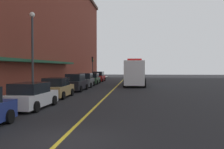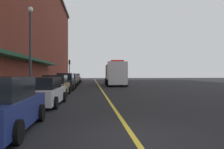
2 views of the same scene
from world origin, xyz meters
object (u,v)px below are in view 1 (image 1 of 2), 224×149
Objects in this scene: parked_car_5 at (93,79)px; parking_meter_2 at (85,77)px; parked_car_4 at (86,80)px; parked_car_6 at (99,77)px; traffic_light_near at (93,64)px; parked_car_2 at (57,88)px; parked_car_3 at (76,83)px; street_lamp_left at (32,45)px; parking_meter_3 at (47,84)px; parking_meter_0 at (91,76)px; parking_meter_1 at (67,80)px; parked_car_1 at (31,96)px; box_truck at (135,73)px.

parking_meter_2 is (-1.33, 1.02, 0.29)m from parked_car_5.
parked_car_4 is 12.39m from parked_car_6.
parked_car_2 is at bearing -87.15° from traffic_light_near.
parked_car_3 is 7.75m from street_lamp_left.
parking_meter_2 is at bearing 90.00° from parking_meter_3.
parked_car_4 is 0.91× the size of parked_car_6.
parked_car_6 is 1.36m from parking_meter_0.
traffic_light_near is (0.06, 1.19, 2.10)m from parking_meter_0.
street_lamp_left reaches higher than parked_car_5.
parking_meter_1 is 1.00× the size of parking_meter_3.
parked_car_5 is at bearing -179.65° from parked_car_6.
parked_car_6 is 24.80m from street_lamp_left.
parked_car_6 is at bearing -37.91° from traffic_light_near.
parking_meter_1 is 9.01m from street_lamp_left.
street_lamp_left is (-1.92, -24.47, 3.57)m from parked_car_6.
parked_car_4 is 0.64× the size of street_lamp_left.
parking_meter_0 is (-1.33, 6.13, 0.29)m from parked_car_5.
parking_meter_1 is at bearing -90.00° from parking_meter_2.
traffic_light_near reaches higher than parked_car_3.
parked_car_5 is (0.02, 17.71, -0.01)m from parked_car_2.
parked_car_1 is at bearing 178.62° from parked_car_4.
traffic_light_near is (-1.42, 30.73, 2.40)m from parked_car_1.
parked_car_2 is 3.27× the size of parking_meter_1.
parked_car_3 is 2.30m from parking_meter_1.
parked_car_6 is 1.14× the size of traffic_light_near.
box_truck is 15.41m from parking_meter_3.
parked_car_5 is at bearing 83.92° from street_lamp_left.
parked_car_6 is at bearing 76.02° from parking_meter_2.
parked_car_4 is 3.36× the size of parking_meter_2.
parked_car_3 is 1.07× the size of traffic_light_near.
parking_meter_0 is (-1.43, 12.18, 0.22)m from parked_car_4.
parking_meter_2 is at bearing 90.00° from parking_meter_1.
street_lamp_left reaches higher than parking_meter_2.
parked_car_5 is 0.93× the size of parked_car_6.
parked_car_1 is at bearing -86.52° from parking_meter_2.
parked_car_1 is 3.48× the size of parking_meter_3.
traffic_light_near reaches higher than parked_car_4.
box_truck is (6.53, 14.52, 0.95)m from parked_car_2.
parked_car_3 reaches higher than parked_car_5.
parked_car_3 is 17.90m from parked_car_6.
parked_car_5 is at bearing 0.41° from parked_car_2.
parking_meter_1 is (-1.45, 1.77, 0.21)m from parked_car_3.
parked_car_4 reaches higher than parking_meter_3.
parked_car_3 reaches higher than parking_meter_2.
parked_car_1 is at bearing -177.76° from parked_car_2.
street_lamp_left reaches higher than parked_car_2.
parked_car_2 reaches higher than parked_car_1.
parking_meter_1 is at bearing 90.00° from parking_meter_3.
parked_car_2 is at bearing 3.99° from parked_car_1.
parking_meter_3 is 23.86m from traffic_light_near.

